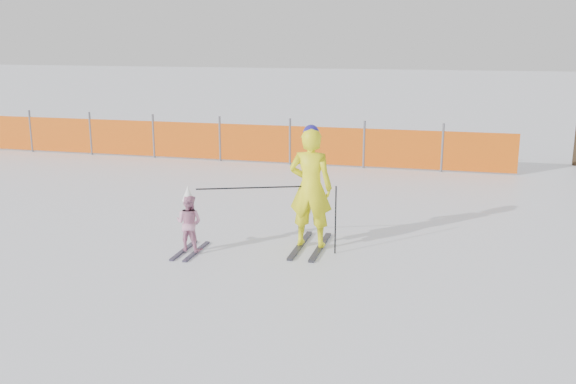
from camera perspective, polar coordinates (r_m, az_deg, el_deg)
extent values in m
plane|color=white|center=(9.91, -0.72, -6.29)|extent=(120.00, 120.00, 0.00)
cube|color=black|center=(10.64, 1.08, -4.76)|extent=(0.09, 1.46, 0.04)
cube|color=black|center=(10.57, 2.89, -4.90)|extent=(0.09, 1.46, 0.04)
imported|color=#FFFA15|center=(10.33, 2.03, 0.39)|extent=(0.72, 0.49, 1.94)
sphere|color=navy|center=(10.16, 2.07, 5.29)|extent=(0.26, 0.26, 0.26)
cube|color=black|center=(10.55, -9.25, -5.13)|extent=(0.09, 0.99, 0.03)
cube|color=black|center=(10.46, -8.14, -5.25)|extent=(0.09, 0.99, 0.03)
imported|color=pink|center=(10.36, -8.79, -2.72)|extent=(0.48, 0.39, 0.91)
cone|color=white|center=(10.24, -8.89, -0.10)|extent=(0.19, 0.19, 0.24)
cylinder|color=black|center=(10.18, 4.24, -2.51)|extent=(0.02, 0.02, 1.11)
cylinder|color=black|center=(10.23, -3.41, 0.37)|extent=(1.61, 0.63, 0.02)
cylinder|color=#595960|center=(20.74, -21.89, 5.05)|extent=(0.06, 0.06, 1.25)
cylinder|color=#595960|center=(19.63, -17.13, 4.99)|extent=(0.06, 0.06, 1.25)
cylinder|color=#595960|center=(18.67, -11.86, 4.89)|extent=(0.06, 0.06, 1.25)
cylinder|color=#595960|center=(17.89, -6.07, 4.73)|extent=(0.06, 0.06, 1.25)
cylinder|color=#595960|center=(17.31, 0.18, 4.50)|extent=(0.06, 0.06, 1.25)
cylinder|color=#595960|center=(16.94, 6.77, 4.21)|extent=(0.06, 0.06, 1.25)
cylinder|color=#595960|center=(16.80, 13.56, 3.84)|extent=(0.06, 0.06, 1.25)
cube|color=#DC550B|center=(18.30, -9.23, 4.59)|extent=(17.85, 0.03, 1.00)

